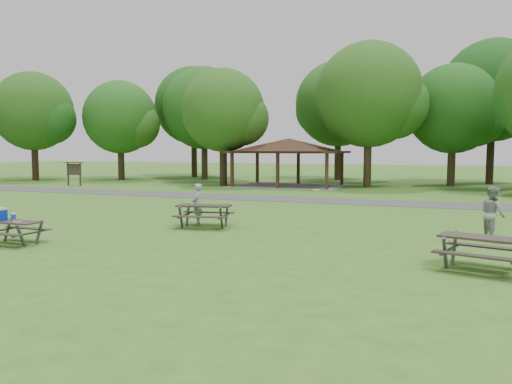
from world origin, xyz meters
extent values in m
plane|color=#35661D|center=(0.00, 0.00, 0.00)|extent=(160.00, 160.00, 0.00)
cube|color=#404143|center=(0.00, 14.00, 0.01)|extent=(120.00, 3.20, 0.02)
cube|color=#371E14|center=(-7.70, 21.30, 1.30)|extent=(0.22, 0.22, 2.60)
cube|color=#372414|center=(-7.70, 26.70, 1.30)|extent=(0.22, 0.22, 2.60)
cube|color=#342013|center=(-4.00, 21.30, 1.30)|extent=(0.22, 0.22, 2.60)
cube|color=#351E13|center=(-4.00, 26.70, 1.30)|extent=(0.22, 0.22, 2.60)
cube|color=#362213|center=(-0.30, 21.30, 1.30)|extent=(0.22, 0.22, 2.60)
cube|color=#371D14|center=(-0.30, 26.70, 1.30)|extent=(0.22, 0.22, 2.60)
cube|color=#321A14|center=(-4.00, 24.00, 2.68)|extent=(8.60, 6.60, 0.16)
pyramid|color=black|center=(-4.00, 24.00, 3.26)|extent=(7.01, 7.01, 1.00)
cube|color=gray|center=(-4.00, 24.00, 0.01)|extent=(8.40, 6.40, 0.03)
cube|color=#331E12|center=(-20.60, 18.00, 0.90)|extent=(0.10, 0.10, 1.80)
cube|color=#392615|center=(-19.40, 18.00, 0.90)|extent=(0.10, 0.10, 1.80)
cube|color=#29231E|center=(-20.00, 18.00, 1.30)|extent=(1.40, 0.06, 0.90)
cube|color=#322014|center=(-20.00, 18.00, 1.85)|extent=(1.60, 0.30, 0.06)
cylinder|color=black|center=(-28.00, 22.00, 1.84)|extent=(0.60, 0.60, 3.67)
sphere|color=#1C4814|center=(-28.00, 22.00, 6.38)|extent=(7.20, 7.20, 7.20)
sphere|color=#134313|center=(-26.38, 22.30, 5.66)|extent=(4.68, 4.68, 4.68)
sphere|color=#1A3E11|center=(-29.44, 21.80, 5.83)|extent=(4.32, 4.32, 4.32)
cylinder|color=black|center=(-21.00, 25.50, 1.66)|extent=(0.60, 0.60, 3.32)
sphere|color=#194C15|center=(-21.00, 25.50, 5.88)|extent=(6.80, 6.80, 6.80)
sphere|color=#214E16|center=(-19.47, 25.80, 5.20)|extent=(4.42, 4.42, 4.42)
sphere|color=#1A4A15|center=(-22.36, 25.30, 5.37)|extent=(4.08, 4.08, 4.08)
cylinder|color=#312115|center=(-14.00, 29.00, 1.92)|extent=(0.60, 0.60, 3.85)
sphere|color=#184914|center=(-14.00, 29.00, 6.77)|extent=(7.80, 7.80, 7.80)
sphere|color=#163F12|center=(-12.25, 29.30, 5.99)|extent=(5.07, 5.07, 5.07)
sphere|color=#1C4413|center=(-15.56, 28.80, 6.19)|extent=(4.68, 4.68, 4.68)
cylinder|color=black|center=(-9.00, 22.50, 1.75)|extent=(0.60, 0.60, 3.50)
sphere|color=#204C15|center=(-9.00, 22.50, 5.97)|extent=(6.60, 6.60, 6.60)
sphere|color=#204B15|center=(-7.52, 22.80, 5.31)|extent=(4.29, 4.29, 4.29)
sphere|color=#124012|center=(-10.32, 22.30, 5.48)|extent=(3.96, 3.96, 3.96)
cylinder|color=#322416|center=(2.00, 25.00, 2.01)|extent=(0.60, 0.60, 4.02)
sphere|color=#1F4C15|center=(2.00, 25.00, 7.02)|extent=(8.00, 8.00, 8.00)
sphere|color=#1C4E16|center=(3.80, 25.30, 6.22)|extent=(5.20, 5.20, 5.20)
sphere|color=#174012|center=(0.40, 24.80, 6.42)|extent=(4.80, 4.80, 4.80)
cylinder|color=#302215|center=(8.00, 28.50, 1.72)|extent=(0.60, 0.60, 3.43)
sphere|color=#154714|center=(8.00, 28.50, 6.05)|extent=(7.00, 7.00, 7.00)
sphere|color=#154814|center=(9.57, 28.80, 5.36)|extent=(4.55, 4.55, 4.55)
sphere|color=#1D4814|center=(6.60, 28.30, 5.53)|extent=(4.20, 4.20, 4.20)
cylinder|color=black|center=(-17.00, 32.50, 2.19)|extent=(0.60, 0.60, 4.38)
sphere|color=#154112|center=(-17.00, 32.50, 7.38)|extent=(8.00, 8.00, 8.00)
sphere|color=#174B15|center=(-15.20, 32.80, 6.58)|extent=(5.20, 5.20, 5.20)
sphere|color=#174E16|center=(-18.60, 32.30, 6.78)|extent=(4.80, 4.80, 4.80)
cylinder|color=#301F15|center=(-2.00, 33.00, 2.06)|extent=(0.60, 0.60, 4.13)
sphere|color=#1B4A15|center=(-2.00, 33.00, 7.13)|extent=(8.00, 8.00, 8.00)
sphere|color=#154B15|center=(-0.20, 33.30, 6.33)|extent=(5.20, 5.20, 5.20)
sphere|color=#1E4814|center=(-3.60, 32.80, 6.53)|extent=(4.80, 4.80, 4.80)
cylinder|color=black|center=(11.00, 32.00, 2.27)|extent=(0.60, 0.60, 4.55)
sphere|color=#123F12|center=(11.00, 32.00, 7.70)|extent=(8.40, 8.40, 8.40)
sphere|color=#174D16|center=(9.32, 31.80, 7.07)|extent=(5.04, 5.04, 5.04)
cube|color=#2E2721|center=(-4.67, -2.17, 0.69)|extent=(1.71, 0.68, 0.05)
cube|color=#302622|center=(-4.67, -1.61, 0.41)|extent=(1.71, 0.25, 0.04)
cube|color=#444346|center=(-5.33, -1.82, 0.35)|extent=(0.06, 0.36, 0.74)
cube|color=#3D3D40|center=(-4.01, -2.53, 0.35)|extent=(0.06, 0.36, 0.74)
cube|color=#424245|center=(-4.01, -1.81, 0.35)|extent=(0.06, 0.36, 0.74)
cube|color=#3F3E41|center=(-4.01, -2.17, 0.38)|extent=(0.06, 1.39, 0.05)
cylinder|color=blue|center=(-4.72, -2.13, 0.82)|extent=(0.16, 0.16, 0.21)
cylinder|color=white|center=(-4.72, -2.13, 0.95)|extent=(0.12, 0.12, 0.05)
cube|color=silver|center=(-4.41, -2.28, 0.75)|extent=(0.19, 0.19, 0.07)
cube|color=#A51312|center=(-4.41, -2.28, 0.79)|extent=(0.20, 0.20, 0.01)
cube|color=black|center=(-0.69, 2.94, 0.82)|extent=(2.12, 1.17, 0.06)
cube|color=#2F2622|center=(-0.56, 2.29, 0.49)|extent=(2.02, 0.67, 0.04)
cube|color=#2C2520|center=(-0.82, 3.59, 0.49)|extent=(2.02, 0.67, 0.04)
cube|color=#414144|center=(-1.36, 2.38, 0.41)|extent=(0.15, 0.43, 0.87)
cube|color=#3F3F41|center=(-1.53, 3.20, 0.41)|extent=(0.15, 0.43, 0.87)
cube|color=#454548|center=(-1.45, 2.79, 0.44)|extent=(0.38, 1.61, 0.06)
cube|color=#38393B|center=(0.15, 2.68, 0.41)|extent=(0.15, 0.43, 0.87)
cube|color=#404042|center=(-0.01, 3.50, 0.41)|extent=(0.15, 0.43, 0.87)
cube|color=#3B3B3E|center=(0.07, 3.09, 0.44)|extent=(0.38, 1.61, 0.06)
cube|color=#302822|center=(8.69, -0.64, 0.81)|extent=(2.13, 1.27, 0.05)
cube|color=#2B241F|center=(8.53, -1.28, 0.48)|extent=(2.00, 0.79, 0.04)
cube|color=#2E2721|center=(8.86, -0.01, 0.48)|extent=(2.00, 0.79, 0.04)
cube|color=#47474A|center=(7.85, -0.85, 0.40)|extent=(0.17, 0.42, 0.86)
cube|color=#454548|center=(8.06, -0.04, 0.40)|extent=(0.17, 0.42, 0.86)
cube|color=#3A3B3D|center=(7.96, -0.45, 0.44)|extent=(0.48, 1.58, 0.05)
cylinder|color=yellow|center=(3.46, 3.62, 1.48)|extent=(0.29, 0.29, 0.02)
imported|color=#979799|center=(-1.24, 3.43, 0.80)|extent=(0.56, 0.68, 1.60)
imported|color=gray|center=(9.22, 3.85, 0.88)|extent=(0.97, 1.06, 1.77)
camera|label=1|loc=(7.88, -13.71, 2.96)|focal=35.00mm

